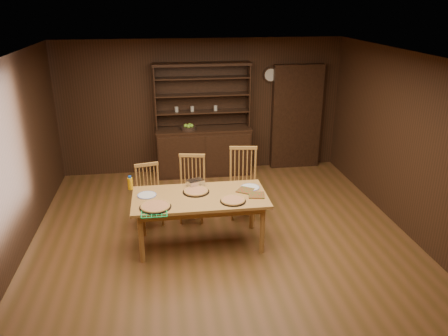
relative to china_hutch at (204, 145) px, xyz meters
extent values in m
plane|color=brown|center=(0.00, -2.75, -0.60)|extent=(6.00, 6.00, 0.00)
plane|color=white|center=(0.00, -2.75, 2.00)|extent=(6.00, 6.00, 0.00)
plane|color=#331B10|center=(0.00, 0.25, 0.70)|extent=(5.50, 0.00, 5.50)
plane|color=#331B10|center=(0.00, -5.75, 0.70)|extent=(5.50, 0.00, 5.50)
plane|color=#331B10|center=(-2.75, -2.75, 0.70)|extent=(0.00, 6.00, 6.00)
plane|color=#331B10|center=(2.75, -2.75, 0.70)|extent=(0.00, 6.00, 6.00)
cube|color=black|center=(0.00, -0.01, -0.15)|extent=(1.80, 0.50, 0.90)
cube|color=black|center=(0.00, -0.01, 0.32)|extent=(1.84, 0.52, 0.04)
cube|color=black|center=(0.00, 0.22, 0.95)|extent=(1.80, 0.02, 1.20)
cube|color=black|center=(-0.89, 0.07, 0.95)|extent=(0.02, 0.32, 1.20)
cube|color=black|center=(0.89, 0.07, 0.95)|extent=(0.02, 0.32, 1.20)
cube|color=black|center=(0.00, 0.07, 1.55)|extent=(1.84, 0.34, 0.05)
cylinder|color=#9D9685|center=(-0.50, 0.07, 0.72)|extent=(0.07, 0.07, 0.10)
cylinder|color=#9D9685|center=(-0.20, 0.07, 0.72)|extent=(0.07, 0.07, 0.10)
cube|color=black|center=(1.90, 0.15, 0.45)|extent=(1.00, 0.18, 2.10)
cylinder|color=black|center=(1.35, 0.21, 1.30)|extent=(0.30, 0.04, 0.30)
cylinder|color=beige|center=(1.35, 0.18, 1.30)|extent=(0.24, 0.01, 0.24)
cube|color=#AC733B|center=(-0.32, -2.68, 0.13)|extent=(1.85, 0.92, 0.04)
cylinder|color=#AC733B|center=(-1.13, -3.03, -0.24)|extent=(0.07, 0.07, 0.71)
cylinder|color=#AC733B|center=(-1.13, -2.33, -0.24)|extent=(0.07, 0.07, 0.71)
cylinder|color=#AC733B|center=(0.49, -3.03, -0.24)|extent=(0.07, 0.07, 0.71)
cylinder|color=#AC733B|center=(0.49, -2.33, -0.24)|extent=(0.07, 0.07, 0.71)
cube|color=#C38542|center=(-1.02, -1.97, -0.20)|extent=(0.46, 0.44, 0.04)
cylinder|color=#C38542|center=(-1.14, -2.14, -0.41)|extent=(0.03, 0.03, 0.38)
cylinder|color=#C38542|center=(-1.20, -1.86, -0.41)|extent=(0.03, 0.03, 0.38)
cylinder|color=#C38542|center=(-0.85, -2.07, -0.41)|extent=(0.03, 0.03, 0.38)
cylinder|color=#C38542|center=(-0.91, -1.80, -0.41)|extent=(0.03, 0.03, 0.38)
cube|color=#C38542|center=(-1.06, -1.81, 0.33)|extent=(0.37, 0.11, 0.05)
cube|color=#C38542|center=(-0.38, -1.93, -0.16)|extent=(0.49, 0.48, 0.04)
cylinder|color=#C38542|center=(-0.57, -2.05, -0.39)|extent=(0.04, 0.04, 0.42)
cylinder|color=#C38542|center=(-0.52, -1.75, -0.39)|extent=(0.04, 0.04, 0.42)
cylinder|color=#C38542|center=(-0.25, -2.11, -0.39)|extent=(0.04, 0.04, 0.42)
cylinder|color=#C38542|center=(-0.20, -1.81, -0.39)|extent=(0.04, 0.04, 0.42)
cube|color=#C38542|center=(-0.35, -1.76, 0.42)|extent=(0.41, 0.11, 0.05)
cube|color=#C38542|center=(0.43, -1.91, -0.12)|extent=(0.52, 0.50, 0.04)
cylinder|color=#C38542|center=(0.24, -2.05, -0.37)|extent=(0.04, 0.04, 0.45)
cylinder|color=#C38542|center=(0.29, -1.73, -0.37)|extent=(0.04, 0.04, 0.45)
cylinder|color=#C38542|center=(0.58, -2.10, -0.37)|extent=(0.04, 0.04, 0.45)
cylinder|color=#C38542|center=(0.63, -1.78, -0.37)|extent=(0.04, 0.04, 0.45)
cube|color=#C38542|center=(0.46, -1.73, 0.50)|extent=(0.44, 0.10, 0.05)
cylinder|color=black|center=(-0.93, -2.95, 0.16)|extent=(0.42, 0.42, 0.01)
cylinder|color=tan|center=(-0.93, -2.95, 0.17)|extent=(0.38, 0.38, 0.02)
torus|color=#CE934A|center=(-0.93, -2.95, 0.17)|extent=(0.39, 0.39, 0.03)
cylinder|color=black|center=(0.10, -2.92, 0.16)|extent=(0.35, 0.35, 0.01)
cylinder|color=tan|center=(0.10, -2.92, 0.17)|extent=(0.32, 0.32, 0.02)
torus|color=#CE934A|center=(0.10, -2.92, 0.17)|extent=(0.33, 0.33, 0.03)
cylinder|color=black|center=(-0.36, -2.55, 0.16)|extent=(0.38, 0.38, 0.01)
cylinder|color=tan|center=(-0.36, -2.55, 0.17)|extent=(0.34, 0.34, 0.02)
torus|color=#CE934A|center=(-0.36, -2.55, 0.17)|extent=(0.35, 0.35, 0.03)
cylinder|color=silver|center=(-1.04, -2.57, 0.16)|extent=(0.26, 0.26, 0.01)
torus|color=#3745A5|center=(-1.04, -2.57, 0.16)|extent=(0.26, 0.26, 0.01)
cylinder|color=silver|center=(0.42, -2.51, 0.16)|extent=(0.27, 0.27, 0.01)
torus|color=#3745A5|center=(0.42, -2.51, 0.16)|extent=(0.27, 0.27, 0.01)
cube|color=silver|center=(-0.35, -2.32, 0.20)|extent=(0.27, 0.24, 0.09)
cylinder|color=#E9A00C|center=(-1.28, -2.31, 0.24)|extent=(0.07, 0.07, 0.17)
cylinder|color=#133F9B|center=(-1.28, -2.31, 0.34)|extent=(0.04, 0.04, 0.03)
cube|color=#A21214|center=(0.45, -2.78, 0.16)|extent=(0.25, 0.25, 0.02)
cube|color=#A21214|center=(0.33, -2.60, 0.16)|extent=(0.30, 0.30, 0.02)
cylinder|color=black|center=(-0.29, -0.06, 0.37)|extent=(0.30, 0.30, 0.06)
sphere|color=#88D037|center=(-0.34, -0.06, 0.42)|extent=(0.08, 0.08, 0.08)
sphere|color=#88D037|center=(-0.26, -0.03, 0.42)|extent=(0.08, 0.08, 0.08)
sphere|color=#88D037|center=(-0.29, -0.11, 0.42)|extent=(0.08, 0.08, 0.08)
sphere|color=#88D037|center=(-0.23, -0.08, 0.42)|extent=(0.08, 0.08, 0.08)
camera|label=1|loc=(-0.78, -8.12, 2.70)|focal=35.00mm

